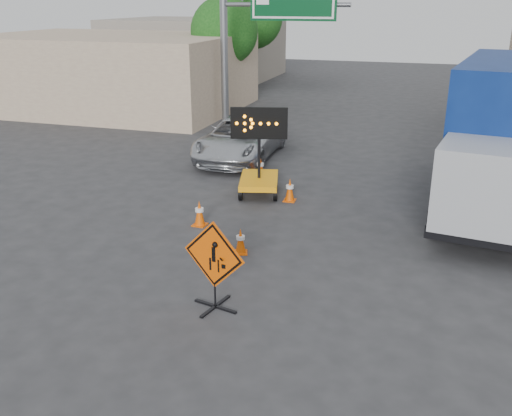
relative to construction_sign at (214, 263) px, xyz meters
The scene contains 14 objects.
ground 1.28m from the construction_sign, 73.31° to the right, with size 100.00×100.00×0.00m, color #2D2D30.
storefront_left_near 23.65m from the construction_sign, 125.62° to the left, with size 14.00×10.00×4.00m, color #C8AF91.
storefront_left_far 36.36m from the construction_sign, 113.97° to the left, with size 12.00×10.00×4.40m, color gray.
highway_gantry 18.13m from the construction_sign, 103.74° to the left, with size 6.18×0.38×6.90m.
tree_left_near 22.81m from the construction_sign, 110.10° to the left, with size 3.71×3.71×6.03m.
tree_left_far 30.71m from the construction_sign, 106.70° to the left, with size 4.10×4.10×6.66m.
construction_sign is the anchor object (origin of this frame).
arrow_board 7.23m from the construction_sign, 100.48° to the left, with size 1.72×2.17×2.77m.
pickup_truck 11.50m from the construction_sign, 106.60° to the left, with size 2.58×5.61×1.56m, color silver.
box_truck 10.01m from the construction_sign, 54.57° to the left, with size 3.83×9.21×4.23m.
cone_a 2.74m from the construction_sign, 98.16° to the left, with size 0.42×0.42×0.65m.
cone_b 4.54m from the construction_sign, 117.03° to the left, with size 0.39×0.39×0.71m.
cone_c 6.74m from the construction_sign, 91.72° to the left, with size 0.38×0.38×0.72m.
cone_d 8.97m from the construction_sign, 101.54° to the left, with size 0.40×0.40×0.74m.
Camera 1 is at (3.62, -8.58, 5.86)m, focal length 40.00 mm.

